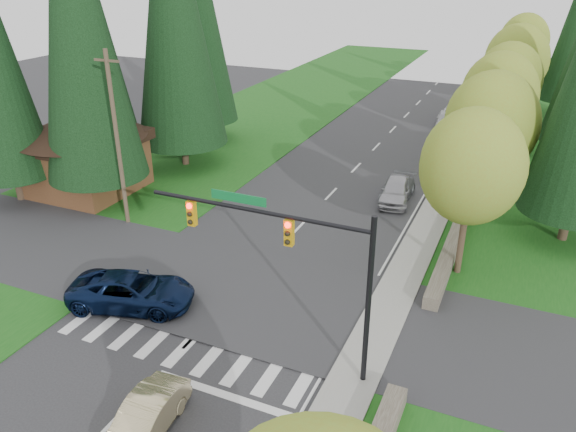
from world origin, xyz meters
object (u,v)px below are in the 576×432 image
Objects in this scene: suv_navy at (132,291)px; parked_car_b at (398,190)px; parked_car_c at (444,140)px; parked_car_e at (451,113)px; parked_car_d at (446,119)px; parked_car_a at (396,191)px; sedan_champagne at (145,419)px.

suv_navy reaches higher than parked_car_b.
parked_car_c is at bearing 84.64° from parked_car_b.
parked_car_e is at bearing 89.44° from parked_car_b.
suv_navy is 1.32× the size of parked_car_d.
parked_car_e is at bearing 83.54° from parked_car_d.
parked_car_b reaches higher than parked_car_e.
parked_car_a is at bearing -96.46° from parked_car_d.
suv_navy is 1.31× the size of parked_car_b.
parked_car_e is (2.82, 43.82, -0.04)m from sedan_champagne.
parked_car_a is at bearing -85.14° from parked_car_e.
suv_navy is 1.31× the size of parked_car_e.
sedan_champagne reaches higher than parked_car_e.
parked_car_d reaches higher than sedan_champagne.
suv_navy is at bearing 125.81° from sedan_champagne.
sedan_champagne is at bearing -88.83° from parked_car_e.
parked_car_a reaches higher than parked_car_e.
parked_car_a is (7.96, 16.35, -0.02)m from suv_navy.
suv_navy reaches higher than parked_car_e.
parked_car_c is at bearing -88.50° from parked_car_d.
parked_car_d is (7.96, 35.21, -0.05)m from suv_navy.
parked_car_a is 1.05× the size of parked_car_b.
parked_car_a is at bearing -94.68° from parked_car_c.
parked_car_c is 1.15× the size of parked_car_d.
sedan_champagne is at bearing -97.61° from parked_car_b.
suv_navy is (-5.14, 5.94, 0.12)m from sedan_champagne.
parked_car_e is at bearing 95.66° from parked_car_c.
parked_car_c reaches higher than parked_car_b.
suv_navy is 38.71m from parked_car_e.
parked_car_d is (0.00, 18.33, 0.10)m from parked_car_b.
suv_navy is 18.18m from parked_car_a.
parked_car_a is at bearing -42.62° from suv_navy.
parked_car_b is at bearing 77.93° from sedan_champagne.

